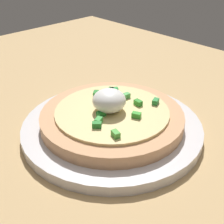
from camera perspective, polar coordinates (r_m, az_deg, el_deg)
The scene contains 3 objects.
dining_table at distance 54.62cm, azimuth 10.88°, elevation -1.38°, with size 126.68×72.36×2.18cm, color tan.
plate at distance 48.12cm, azimuth 0.00°, elevation -2.87°, with size 27.69×27.69×1.59cm, color silver.
pizza at distance 46.99cm, azimuth -0.03°, elevation -0.71°, with size 21.84×21.84×5.70cm.
Camera 1 is at (25.67, -38.97, 29.49)cm, focal length 49.46 mm.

